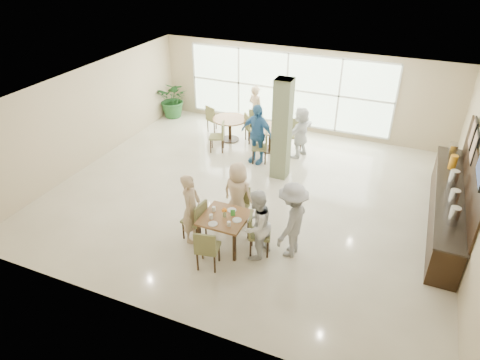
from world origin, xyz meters
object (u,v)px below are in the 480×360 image
at_px(teen_left, 191,208).
at_px(teen_standing, 292,220).
at_px(adult_a, 257,134).
at_px(buffet_counter, 448,204).
at_px(teen_right, 256,225).
at_px(round_table_left, 230,123).
at_px(potted_plant, 174,99).
at_px(adult_b, 300,132).
at_px(round_table_right, 270,133).
at_px(main_table, 225,220).
at_px(teen_far, 238,194).
at_px(adult_standing, 256,110).

bearing_deg(teen_left, teen_standing, -85.54).
bearing_deg(teen_left, adult_a, -4.99).
relative_size(buffet_counter, teen_right, 2.95).
height_order(round_table_left, potted_plant, potted_plant).
distance_m(teen_standing, adult_a, 4.25).
bearing_deg(adult_b, teen_right, 25.12).
distance_m(round_table_left, round_table_right, 1.48).
bearing_deg(potted_plant, buffet_counter, -19.87).
xyz_separation_m(potted_plant, teen_left, (4.09, -6.15, 0.13)).
bearing_deg(teen_right, main_table, -83.19).
xyz_separation_m(potted_plant, adult_a, (4.06, -2.13, 0.21)).
height_order(round_table_left, teen_left, teen_left).
height_order(teen_far, teen_standing, teen_standing).
xyz_separation_m(potted_plant, adult_b, (5.14, -1.26, 0.10)).
bearing_deg(round_table_right, teen_standing, -65.56).
relative_size(teen_far, adult_b, 1.00).
height_order(teen_left, teen_far, teen_left).
relative_size(round_table_right, adult_standing, 0.63).
bearing_deg(potted_plant, adult_a, -27.61).
height_order(potted_plant, teen_left, teen_left).
bearing_deg(teen_standing, teen_left, -73.50).
relative_size(main_table, teen_left, 0.59).
height_order(teen_right, adult_b, teen_right).
height_order(potted_plant, adult_b, adult_b).
xyz_separation_m(teen_right, adult_a, (-1.53, 4.00, 0.10)).
distance_m(teen_far, adult_a, 3.12).
relative_size(round_table_left, teen_right, 0.70).
height_order(round_table_left, adult_b, adult_b).
xyz_separation_m(teen_left, teen_far, (0.68, 0.99, -0.03)).
bearing_deg(adult_standing, round_table_left, 81.71).
bearing_deg(potted_plant, round_table_right, -16.40).
bearing_deg(buffet_counter, adult_a, 166.76).
height_order(round_table_left, adult_standing, adult_standing).
xyz_separation_m(teen_standing, adult_b, (-1.11, 4.51, -0.08)).
relative_size(main_table, round_table_right, 0.93).
height_order(buffet_counter, adult_b, buffet_counter).
distance_m(teen_standing, adult_b, 4.65).
relative_size(main_table, teen_standing, 0.56).
relative_size(teen_left, teen_standing, 0.95).
bearing_deg(teen_far, teen_right, 139.26).
relative_size(buffet_counter, adult_b, 3.00).
distance_m(buffet_counter, teen_far, 4.86).
xyz_separation_m(potted_plant, teen_right, (5.59, -6.13, 0.11)).
xyz_separation_m(teen_left, teen_right, (1.50, 0.02, -0.02)).
height_order(round_table_right, adult_standing, adult_standing).
bearing_deg(adult_b, adult_standing, -100.59).
relative_size(main_table, teen_right, 0.61).
height_order(teen_right, adult_a, adult_a).
bearing_deg(potted_plant, teen_left, -56.36).
bearing_deg(main_table, adult_b, 86.49).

